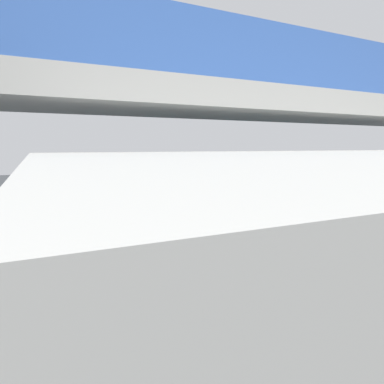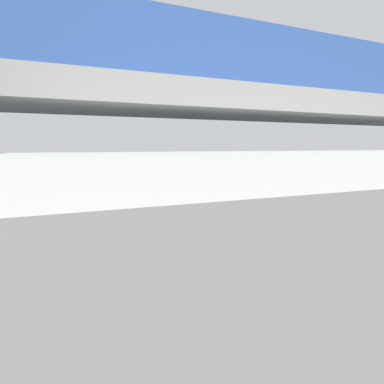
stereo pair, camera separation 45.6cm
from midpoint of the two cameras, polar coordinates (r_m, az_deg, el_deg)
ground at (r=18.90m, az=2.60°, el=-5.19°), size 80.00×80.00×0.00m
city_bus at (r=19.26m, az=2.60°, el=0.76°), size 11.54×2.85×3.15m
parked_van at (r=20.12m, az=29.77°, el=-2.01°), size 4.80×2.17×2.05m
bicycle_green at (r=21.25m, az=24.47°, el=-3.40°), size 1.77×0.44×0.96m
pedestrian at (r=21.34m, az=0.07°, el=-1.24°), size 0.38×0.38×1.79m
traffic_sign at (r=20.68m, az=-20.22°, el=0.79°), size 0.08×0.60×2.80m
lane_dash_leftmost at (r=23.87m, az=13.19°, el=-2.61°), size 2.00×0.20×0.01m
lane_dash_left at (r=21.72m, az=4.72°, el=-3.47°), size 2.00×0.20×0.01m
lane_dash_centre at (r=20.15m, az=-5.34°, el=-4.38°), size 2.00×0.20×0.01m
lane_dash_right at (r=19.29m, az=-16.72°, el=-5.24°), size 2.00×0.20×0.01m
pedestrian_overpass at (r=10.55m, az=27.95°, el=10.31°), size 30.10×2.60×6.59m
station_building at (r=5.57m, az=30.01°, el=-16.38°), size 9.00×5.04×4.20m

